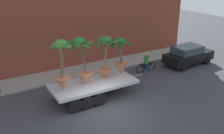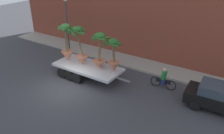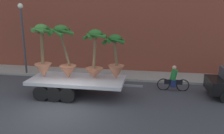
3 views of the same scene
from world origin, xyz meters
name	(u,v)px [view 3 (image 3 of 3)]	position (x,y,z in m)	size (l,w,h in m)	color
ground_plane	(60,110)	(0.00, 0.00, 0.00)	(60.00, 60.00, 0.00)	#38383D
sidewalk	(92,74)	(0.00, 6.10, 0.07)	(24.00, 2.20, 0.15)	gray
building_facade	(97,8)	(0.00, 7.80, 4.64)	(24.00, 1.20, 9.27)	brown
flatbed_trailer	(73,82)	(-0.02, 2.01, 0.75)	(6.12, 2.32, 0.98)	#B7BABF
potted_palm_rear	(116,59)	(2.30, 2.30, 2.06)	(1.26, 1.29, 2.40)	#B26647
potted_palm_middle	(95,57)	(1.18, 2.26, 2.17)	(1.32, 1.34, 2.64)	#B26647
potted_palm_front	(65,53)	(-0.40, 2.02, 2.35)	(1.47, 1.49, 2.87)	#B26647
potted_palm_extra	(43,54)	(-1.64, 1.98, 2.26)	(1.27, 1.23, 2.90)	#C17251
cyclist	(173,80)	(5.48, 3.70, 0.67)	(1.84, 0.35, 1.54)	black
street_lamp	(23,30)	(-4.64, 5.30, 3.23)	(0.36, 0.36, 4.83)	#383D42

